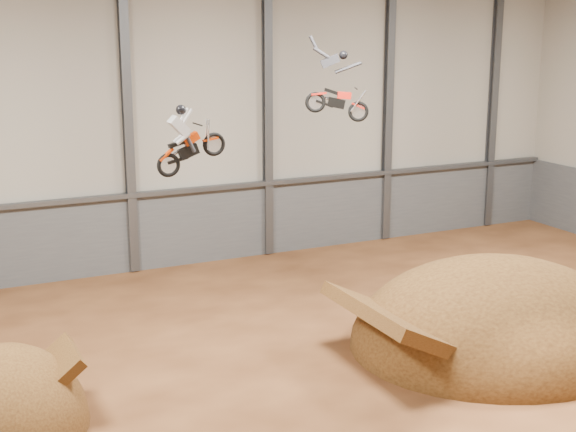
# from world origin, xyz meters

# --- Properties ---
(floor) EXTENTS (40.00, 40.00, 0.00)m
(floor) POSITION_xyz_m (0.00, 0.00, 0.00)
(floor) COLOR #4A2713
(floor) RESTS_ON ground
(back_wall) EXTENTS (40.00, 0.10, 14.00)m
(back_wall) POSITION_xyz_m (0.00, 15.00, 7.00)
(back_wall) COLOR #A7A093
(back_wall) RESTS_ON ground
(lower_band_back) EXTENTS (39.80, 0.18, 3.50)m
(lower_band_back) POSITION_xyz_m (0.00, 14.90, 1.75)
(lower_band_back) COLOR #525559
(lower_band_back) RESTS_ON ground
(steel_rail) EXTENTS (39.80, 0.35, 0.20)m
(steel_rail) POSITION_xyz_m (0.00, 14.75, 3.55)
(steel_rail) COLOR #47494F
(steel_rail) RESTS_ON lower_band_back
(steel_column_2) EXTENTS (0.40, 0.36, 13.90)m
(steel_column_2) POSITION_xyz_m (-3.33, 14.80, 7.00)
(steel_column_2) COLOR #47494F
(steel_column_2) RESTS_ON ground
(steel_column_3) EXTENTS (0.40, 0.36, 13.90)m
(steel_column_3) POSITION_xyz_m (3.33, 14.80, 7.00)
(steel_column_3) COLOR #47494F
(steel_column_3) RESTS_ON ground
(steel_column_4) EXTENTS (0.40, 0.36, 13.90)m
(steel_column_4) POSITION_xyz_m (10.00, 14.80, 7.00)
(steel_column_4) COLOR #47494F
(steel_column_4) RESTS_ON ground
(steel_column_5) EXTENTS (0.40, 0.36, 13.90)m
(steel_column_5) POSITION_xyz_m (16.67, 14.80, 7.00)
(steel_column_5) COLOR #47494F
(steel_column_5) RESTS_ON ground
(takeoff_ramp) EXTENTS (4.52, 5.21, 4.52)m
(takeoff_ramp) POSITION_xyz_m (-10.33, 2.16, 0.00)
(takeoff_ramp) COLOR #3D240F
(takeoff_ramp) RESTS_ON ground
(landing_ramp) EXTENTS (10.44, 9.24, 6.02)m
(landing_ramp) POSITION_xyz_m (5.89, 1.02, 0.00)
(landing_ramp) COLOR #3D240F
(landing_ramp) RESTS_ON ground
(fmx_rider_a) EXTENTS (2.87, 0.96, 2.71)m
(fmx_rider_a) POSITION_xyz_m (-4.18, 3.34, 7.78)
(fmx_rider_a) COLOR #CA3403
(fmx_rider_b) EXTENTS (3.48, 2.21, 3.12)m
(fmx_rider_b) POSITION_xyz_m (1.54, 4.97, 9.06)
(fmx_rider_b) COLOR red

